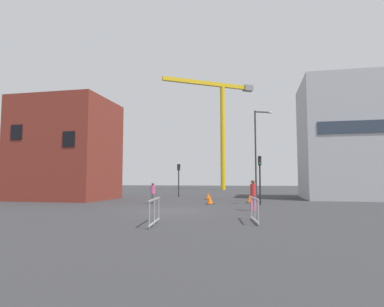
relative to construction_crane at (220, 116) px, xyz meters
The scene contains 14 objects.
ground 42.32m from the construction_crane, 87.77° to the right, with size 160.00×160.00×0.00m, color #333335.
brick_building 34.79m from the construction_crane, 109.29° to the right, with size 8.39×7.08×9.38m.
office_block 31.24m from the construction_crane, 57.47° to the right, with size 10.22×7.96×11.55m.
construction_crane is the anchor object (origin of this frame).
streetlamp_tall 32.71m from the construction_crane, 77.58° to the right, with size 1.60×0.72×7.90m.
traffic_light_verge 36.79m from the construction_crane, 78.65° to the right, with size 0.26×0.38×3.64m.
traffic_light_corner 27.62m from the construction_crane, 93.89° to the right, with size 0.37×0.37×3.56m.
pedestrian_walking 37.50m from the construction_crane, 91.99° to the right, with size 0.34×0.34×1.63m.
pedestrian_waiting 41.72m from the construction_crane, 80.67° to the right, with size 0.34×0.34×1.85m.
safety_barrier_left_run 46.76m from the construction_crane, 81.57° to the right, with size 0.40×2.31×1.08m.
safety_barrier_right_run 47.91m from the construction_crane, 86.89° to the right, with size 0.43×2.47×1.08m.
traffic_cone_striped 35.53m from the construction_crane, 79.34° to the right, with size 0.66×0.66×0.67m.
traffic_cone_on_verge 31.76m from the construction_crane, 85.87° to the right, with size 0.61×0.61×0.62m.
traffic_cone_orange 37.04m from the construction_crane, 84.85° to the right, with size 0.65×0.65×0.65m.
Camera 1 is at (5.18, -18.73, 1.87)m, focal length 29.70 mm.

